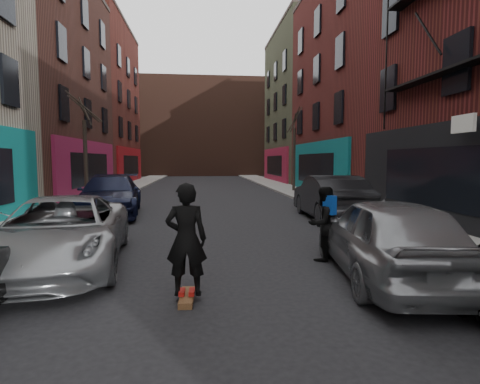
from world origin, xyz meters
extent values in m
cube|color=gray|center=(-6.25, 30.00, 0.07)|extent=(2.50, 84.00, 0.13)
cube|color=gray|center=(6.25, 30.00, 0.07)|extent=(2.50, 84.00, 0.13)
cube|color=#40221B|center=(13.50, 16.00, 8.00)|extent=(12.00, 56.00, 16.00)
cube|color=#47281E|center=(0.00, 56.00, 7.00)|extent=(40.00, 10.00, 14.00)
imported|color=gray|center=(-3.32, 6.33, 0.75)|extent=(3.15, 5.66, 1.50)
imported|color=black|center=(-4.07, 13.94, 0.83)|extent=(3.00, 5.97, 1.66)
imported|color=gray|center=(3.20, 4.84, 0.81)|extent=(2.52, 4.98, 1.62)
imported|color=black|center=(4.60, 12.00, 0.85)|extent=(2.02, 5.24, 1.70)
cube|color=brown|center=(-0.58, 4.09, 0.05)|extent=(0.25, 0.81, 0.10)
imported|color=black|center=(-0.58, 4.09, 1.01)|extent=(0.68, 0.46, 1.83)
imported|color=black|center=(2.42, 6.24, 0.84)|extent=(1.01, 0.92, 1.69)
cube|color=#0B3BA6|center=(2.49, 6.08, 1.29)|extent=(0.25, 0.33, 0.42)
camera|label=1|loc=(-0.34, -1.90, 2.29)|focal=28.00mm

